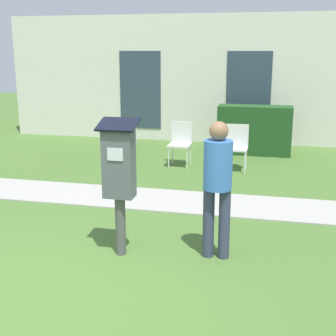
{
  "coord_description": "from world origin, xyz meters",
  "views": [
    {
      "loc": [
        2.12,
        -3.68,
        2.33
      ],
      "look_at": [
        0.97,
        1.23,
        1.05
      ],
      "focal_mm": 50.0,
      "sensor_mm": 36.0,
      "label": 1
    }
  ],
  "objects_px": {
    "parking_meter": "(119,170)",
    "outdoor_chair_right": "(237,144)",
    "person_standing": "(218,179)",
    "outdoor_chair_left": "(125,139)",
    "outdoor_chair_middle": "(181,140)"
  },
  "relations": [
    {
      "from": "outdoor_chair_left",
      "to": "outdoor_chair_middle",
      "type": "relative_size",
      "value": 1.0
    },
    {
      "from": "outdoor_chair_middle",
      "to": "outdoor_chair_right",
      "type": "distance_m",
      "value": 1.16
    },
    {
      "from": "outdoor_chair_left",
      "to": "outdoor_chair_middle",
      "type": "bearing_deg",
      "value": -6.4
    },
    {
      "from": "outdoor_chair_right",
      "to": "outdoor_chair_left",
      "type": "bearing_deg",
      "value": -175.82
    },
    {
      "from": "parking_meter",
      "to": "outdoor_chair_right",
      "type": "bearing_deg",
      "value": 77.61
    },
    {
      "from": "parking_meter",
      "to": "outdoor_chair_right",
      "type": "xyz_separation_m",
      "value": [
        0.95,
        4.32,
        -0.49
      ]
    },
    {
      "from": "person_standing",
      "to": "outdoor_chair_left",
      "type": "bearing_deg",
      "value": 136.19
    },
    {
      "from": "person_standing",
      "to": "outdoor_chair_right",
      "type": "bearing_deg",
      "value": 107.4
    },
    {
      "from": "parking_meter",
      "to": "person_standing",
      "type": "relative_size",
      "value": 1.01
    },
    {
      "from": "parking_meter",
      "to": "outdoor_chair_left",
      "type": "xyz_separation_m",
      "value": [
        -1.36,
        4.29,
        -0.49
      ]
    },
    {
      "from": "outdoor_chair_middle",
      "to": "outdoor_chair_right",
      "type": "height_order",
      "value": "same"
    },
    {
      "from": "person_standing",
      "to": "outdoor_chair_middle",
      "type": "distance_m",
      "value": 4.47
    },
    {
      "from": "parking_meter",
      "to": "outdoor_chair_right",
      "type": "distance_m",
      "value": 4.45
    },
    {
      "from": "person_standing",
      "to": "outdoor_chair_left",
      "type": "xyz_separation_m",
      "value": [
        -2.45,
        4.12,
        -0.4
      ]
    },
    {
      "from": "outdoor_chair_right",
      "to": "person_standing",
      "type": "bearing_deg",
      "value": -84.57
    }
  ]
}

